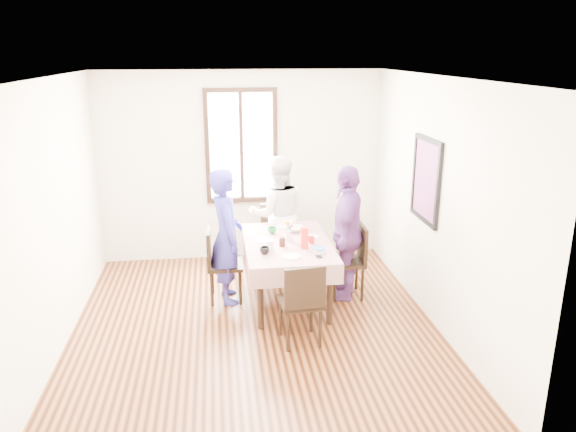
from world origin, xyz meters
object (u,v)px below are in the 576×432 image
object	(u,v)px
chair_right	(347,261)
person_right	(346,233)
chair_left	(225,265)
person_left	(226,236)
person_far	(278,215)
dining_table	(287,272)
chair_near	(300,302)
chair_far	(278,239)

from	to	relation	value
chair_right	person_right	distance (m)	0.38
chair_right	chair_left	bearing A→B (deg)	89.28
chair_left	chair_right	world-z (taller)	same
person_left	person_far	distance (m)	1.11
dining_table	chair_right	xyz separation A→B (m)	(0.74, 0.05, 0.08)
chair_left	person_right	size ratio (longest dim) A/B	0.55
dining_table	person_left	bearing A→B (deg)	169.39
person_right	chair_near	bearing A→B (deg)	-13.80
chair_left	chair_near	xyz separation A→B (m)	(0.74, -1.13, 0.00)
chair_left	chair_near	world-z (taller)	same
person_far	person_right	xyz separation A→B (m)	(0.72, -0.93, 0.02)
chair_far	chair_near	distance (m)	1.99
chair_left	chair_far	world-z (taller)	same
chair_far	person_right	world-z (taller)	person_right
chair_right	chair_near	size ratio (longest dim) A/B	1.00
chair_far	person_left	xyz separation A→B (m)	(-0.72, -0.86, 0.37)
person_left	person_right	size ratio (longest dim) A/B	0.99
dining_table	person_far	distance (m)	1.07
chair_near	person_left	xyz separation A→B (m)	(-0.72, 1.13, 0.37)
chair_left	person_far	world-z (taller)	person_far
dining_table	person_left	distance (m)	0.86
person_far	person_right	distance (m)	1.18
chair_far	person_left	distance (m)	1.18
chair_near	person_right	bearing A→B (deg)	49.30
chair_far	person_far	world-z (taller)	person_far
person_right	dining_table	bearing A→B (deg)	-65.37
chair_right	chair_near	distance (m)	1.28
chair_left	chair_far	size ratio (longest dim) A/B	1.00
person_far	chair_right	bearing A→B (deg)	127.92
chair_right	person_far	bearing A→B (deg)	41.38
chair_left	chair_far	xyz separation A→B (m)	(0.74, 0.86, 0.00)
chair_left	person_left	world-z (taller)	person_left
chair_right	person_left	size ratio (longest dim) A/B	0.55
dining_table	chair_left	bearing A→B (deg)	169.67
chair_near	person_left	size ratio (longest dim) A/B	0.55
chair_left	person_right	distance (m)	1.52
chair_left	person_left	size ratio (longest dim) A/B	0.55
chair_left	chair_near	size ratio (longest dim) A/B	1.00
chair_near	person_far	bearing A→B (deg)	84.16
chair_right	person_left	xyz separation A→B (m)	(-1.47, 0.09, 0.37)
dining_table	person_right	bearing A→B (deg)	3.57
dining_table	chair_right	distance (m)	0.75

